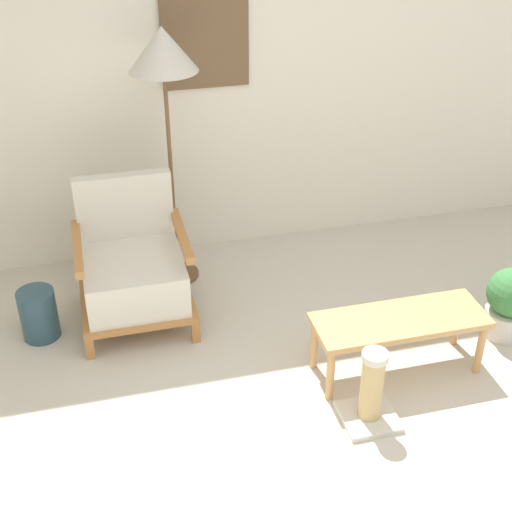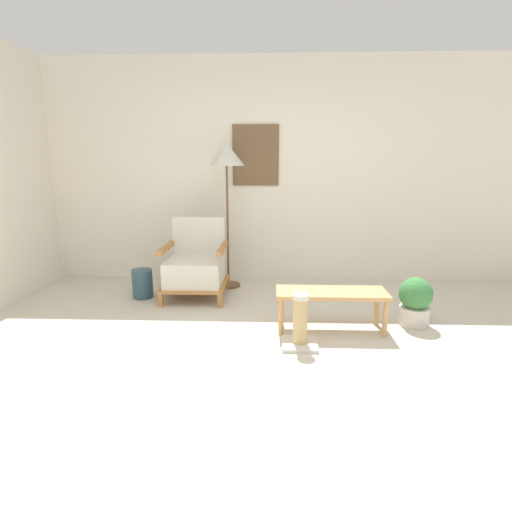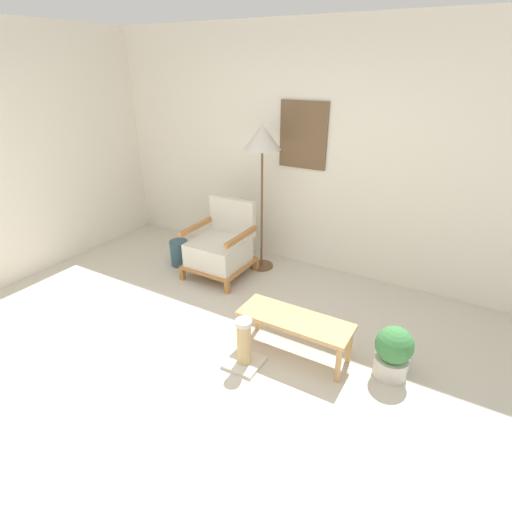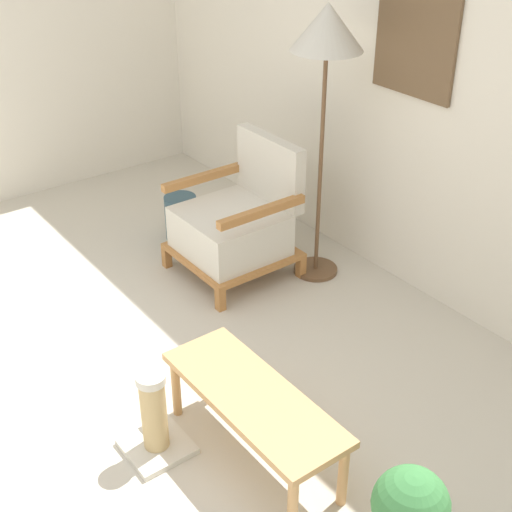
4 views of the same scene
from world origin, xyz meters
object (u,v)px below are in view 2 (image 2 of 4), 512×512
Objects in this scene: armchair at (196,266)px; scratching_post at (300,326)px; vase at (143,284)px; potted_plant at (415,301)px; coffee_table at (331,296)px; floor_lamp at (227,162)px.

scratching_post is at bearing -48.67° from armchair.
vase is (-0.59, -0.06, -0.19)m from armchair.
vase is 2.82m from potted_plant.
armchair is 1.92× the size of potted_plant.
scratching_post reaches higher than coffee_table.
vase is 0.71× the size of potted_plant.
armchair is 0.89× the size of coffee_table.
vase is at bearing 145.07° from scratching_post.
potted_plant is (1.83, -1.13, -1.24)m from floor_lamp.
scratching_post is (1.07, -1.22, -0.17)m from armchair.
scratching_post is (1.65, -1.16, 0.01)m from vase.
coffee_table is at bearing -32.84° from armchair.
scratching_post is (-0.29, -0.34, -0.14)m from coffee_table.
potted_plant is (2.15, -0.73, -0.11)m from armchair.
floor_lamp is 1.66m from vase.
armchair is 0.62m from vase.
armchair is 1.63m from scratching_post.
coffee_table is at bearing -22.81° from vase.
armchair is at bearing 131.33° from scratching_post.
armchair reaches higher than vase.
scratching_post is (-1.08, -0.48, -0.06)m from potted_plant.
potted_plant is (0.79, 0.15, -0.08)m from coffee_table.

